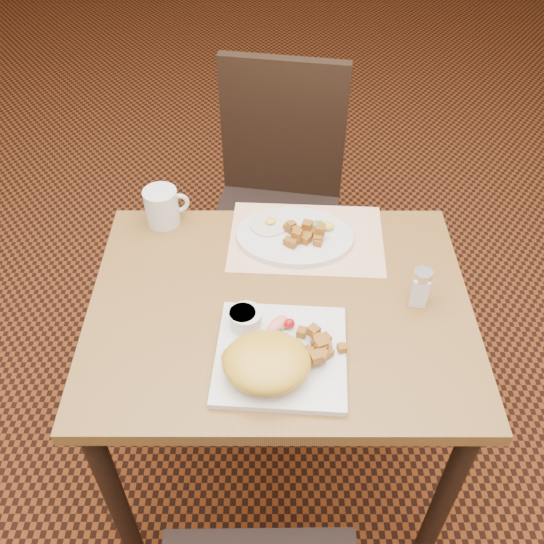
{
  "coord_description": "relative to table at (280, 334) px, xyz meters",
  "views": [
    {
      "loc": [
        -0.02,
        -0.96,
        1.8
      ],
      "look_at": [
        -0.02,
        0.04,
        0.82
      ],
      "focal_mm": 40.0,
      "sensor_mm": 36.0,
      "label": 1
    }
  ],
  "objects": [
    {
      "name": "garnish_sq",
      "position": [
        0.0,
        -0.08,
        0.14
      ],
      "size": [
        0.07,
        0.07,
        0.03
      ],
      "color": "#387223",
      "rests_on": "plate_square"
    },
    {
      "name": "coffee_mug",
      "position": [
        -0.31,
        0.3,
        0.16
      ],
      "size": [
        0.12,
        0.09,
        0.1
      ],
      "color": "silver",
      "rests_on": "table"
    },
    {
      "name": "home_fries_ov",
      "position": [
        0.06,
        0.21,
        0.14
      ],
      "size": [
        0.11,
        0.1,
        0.04
      ],
      "color": "#A6651A",
      "rests_on": "plate_oval"
    },
    {
      "name": "home_fries_sq",
      "position": [
        0.08,
        -0.15,
        0.14
      ],
      "size": [
        0.12,
        0.11,
        0.04
      ],
      "color": "#A6651A",
      "rests_on": "plate_square"
    },
    {
      "name": "salt_shaker",
      "position": [
        0.32,
        0.01,
        0.16
      ],
      "size": [
        0.05,
        0.05,
        0.1
      ],
      "color": "white",
      "rests_on": "table"
    },
    {
      "name": "ground",
      "position": [
        0.0,
        0.0,
        -0.64
      ],
      "size": [
        8.0,
        8.0,
        0.0
      ],
      "primitive_type": "plane",
      "color": "black",
      "rests_on": "ground"
    },
    {
      "name": "garnish_ov",
      "position": [
        0.12,
        0.25,
        0.14
      ],
      "size": [
        0.07,
        0.05,
        0.02
      ],
      "color": "#387223",
      "rests_on": "plate_oval"
    },
    {
      "name": "table",
      "position": [
        0.0,
        0.0,
        0.0
      ],
      "size": [
        0.9,
        0.7,
        0.75
      ],
      "color": "brown",
      "rests_on": "ground"
    },
    {
      "name": "chair_far",
      "position": [
        -0.0,
        0.71,
        -0.1
      ],
      "size": [
        0.49,
        0.49,
        0.97
      ],
      "rotation": [
        0.0,
        0.0,
        2.98
      ],
      "color": "black",
      "rests_on": "ground"
    },
    {
      "name": "plate_square",
      "position": [
        0.0,
        -0.16,
        0.12
      ],
      "size": [
        0.3,
        0.3,
        0.02
      ],
      "primitive_type": "cube",
      "rotation": [
        0.0,
        0.0,
        -0.07
      ],
      "color": "silver",
      "rests_on": "table"
    },
    {
      "name": "fried_egg",
      "position": [
        -0.03,
        0.27,
        0.13
      ],
      "size": [
        0.1,
        0.1,
        0.02
      ],
      "color": "white",
      "rests_on": "plate_oval"
    },
    {
      "name": "placemat",
      "position": [
        0.07,
        0.23,
        0.11
      ],
      "size": [
        0.41,
        0.3,
        0.0
      ],
      "primitive_type": "cube",
      "rotation": [
        0.0,
        0.0,
        -0.05
      ],
      "color": "white",
      "rests_on": "table"
    },
    {
      "name": "hollandaise_mound",
      "position": [
        -0.03,
        -0.21,
        0.16
      ],
      "size": [
        0.19,
        0.17,
        0.07
      ],
      "color": "gold",
      "rests_on": "plate_square"
    },
    {
      "name": "plate_oval",
      "position": [
        0.04,
        0.23,
        0.12
      ],
      "size": [
        0.32,
        0.25,
        0.02
      ],
      "primitive_type": null,
      "rotation": [
        0.0,
        0.0,
        -0.08
      ],
      "color": "silver",
      "rests_on": "placemat"
    },
    {
      "name": "ramekin",
      "position": [
        -0.08,
        -0.08,
        0.15
      ],
      "size": [
        0.07,
        0.07,
        0.04
      ],
      "color": "silver",
      "rests_on": "plate_square"
    }
  ]
}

